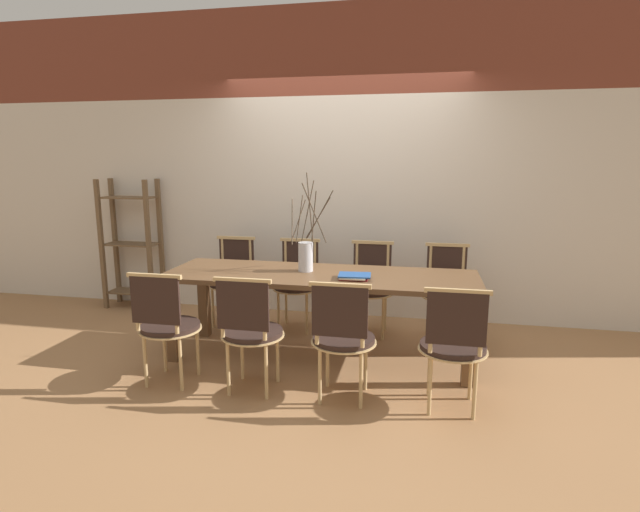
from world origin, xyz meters
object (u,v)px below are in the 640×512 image
dining_table (320,285)px  vase_centerpiece (306,254)px  book_stack (354,277)px  shelving_rack (132,244)px  chair_near_center (343,335)px  chair_far_center (370,284)px

dining_table → vase_centerpiece: 0.29m
book_stack → shelving_rack: 2.94m
shelving_rack → chair_near_center: bearing=-33.4°
chair_near_center → book_stack: size_ratio=3.31×
dining_table → book_stack: 0.35m
chair_near_center → shelving_rack: bearing=146.6°
chair_near_center → shelving_rack: shelving_rack is taller
dining_table → chair_near_center: (0.31, -0.72, -0.16)m
dining_table → chair_far_center: (0.35, 0.72, -0.16)m
dining_table → chair_near_center: bearing=-67.0°
shelving_rack → book_stack: bearing=-23.6°
chair_far_center → chair_near_center: bearing=88.3°
chair_near_center → vase_centerpiece: vase_centerpiece is taller
chair_far_center → vase_centerpiece: bearing=53.1°
chair_near_center → vase_centerpiece: 1.00m
dining_table → vase_centerpiece: size_ratio=3.12×
chair_far_center → book_stack: 0.89m
chair_far_center → shelving_rack: size_ratio=0.61×
dining_table → chair_far_center: size_ratio=2.93×
shelving_rack → vase_centerpiece: bearing=-23.5°
chair_far_center → book_stack: bearing=86.6°
chair_near_center → book_stack: 0.66m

